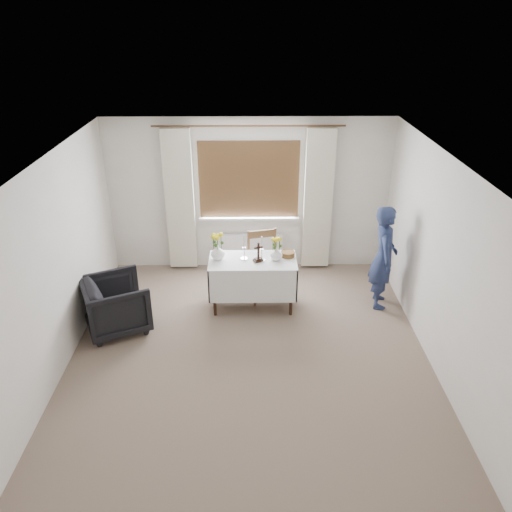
{
  "coord_description": "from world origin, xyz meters",
  "views": [
    {
      "loc": [
        0.03,
        -5.09,
        3.97
      ],
      "look_at": [
        0.1,
        0.99,
        0.92
      ],
      "focal_mm": 35.0,
      "sensor_mm": 36.0,
      "label": 1
    }
  ],
  "objects_px": {
    "armchair": "(116,305)",
    "person": "(384,257)",
    "wooden_chair": "(265,267)",
    "flower_vase_left": "(218,252)",
    "wooden_cross": "(258,252)",
    "altar_table": "(253,283)",
    "flower_vase_right": "(276,254)"
  },
  "relations": [
    {
      "from": "wooden_chair",
      "to": "person",
      "type": "distance_m",
      "value": 1.72
    },
    {
      "from": "person",
      "to": "wooden_cross",
      "type": "bearing_deg",
      "value": 100.54
    },
    {
      "from": "wooden_chair",
      "to": "flower_vase_right",
      "type": "bearing_deg",
      "value": -72.87
    },
    {
      "from": "person",
      "to": "altar_table",
      "type": "bearing_deg",
      "value": 99.16
    },
    {
      "from": "wooden_chair",
      "to": "flower_vase_right",
      "type": "relative_size",
      "value": 5.55
    },
    {
      "from": "flower_vase_left",
      "to": "person",
      "type": "bearing_deg",
      "value": 0.27
    },
    {
      "from": "flower_vase_right",
      "to": "wooden_cross",
      "type": "bearing_deg",
      "value": -169.6
    },
    {
      "from": "wooden_chair",
      "to": "flower_vase_right",
      "type": "xyz_separation_m",
      "value": [
        0.15,
        -0.25,
        0.34
      ]
    },
    {
      "from": "wooden_chair",
      "to": "flower_vase_left",
      "type": "relative_size",
      "value": 4.87
    },
    {
      "from": "altar_table",
      "to": "person",
      "type": "xyz_separation_m",
      "value": [
        1.87,
        0.05,
        0.39
      ]
    },
    {
      "from": "person",
      "to": "flower_vase_left",
      "type": "distance_m",
      "value": 2.36
    },
    {
      "from": "altar_table",
      "to": "armchair",
      "type": "bearing_deg",
      "value": -163.63
    },
    {
      "from": "armchair",
      "to": "person",
      "type": "distance_m",
      "value": 3.78
    },
    {
      "from": "armchair",
      "to": "person",
      "type": "xyz_separation_m",
      "value": [
        3.71,
        0.59,
        0.4
      ]
    },
    {
      "from": "wooden_cross",
      "to": "flower_vase_left",
      "type": "height_order",
      "value": "wooden_cross"
    },
    {
      "from": "person",
      "to": "flower_vase_right",
      "type": "xyz_separation_m",
      "value": [
        -1.54,
        -0.04,
        0.08
      ]
    },
    {
      "from": "altar_table",
      "to": "wooden_chair",
      "type": "xyz_separation_m",
      "value": [
        0.18,
        0.26,
        0.13
      ]
    },
    {
      "from": "altar_table",
      "to": "flower_vase_left",
      "type": "relative_size",
      "value": 5.87
    },
    {
      "from": "wooden_chair",
      "to": "armchair",
      "type": "relative_size",
      "value": 1.26
    },
    {
      "from": "wooden_cross",
      "to": "flower_vase_left",
      "type": "relative_size",
      "value": 1.36
    },
    {
      "from": "flower_vase_left",
      "to": "flower_vase_right",
      "type": "xyz_separation_m",
      "value": [
        0.82,
        -0.03,
        -0.01
      ]
    },
    {
      "from": "person",
      "to": "wooden_cross",
      "type": "distance_m",
      "value": 1.8
    },
    {
      "from": "altar_table",
      "to": "person",
      "type": "relative_size",
      "value": 0.81
    },
    {
      "from": "wooden_cross",
      "to": "flower_vase_right",
      "type": "bearing_deg",
      "value": -9.52
    },
    {
      "from": "wooden_chair",
      "to": "wooden_cross",
      "type": "relative_size",
      "value": 3.59
    },
    {
      "from": "person",
      "to": "wooden_cross",
      "type": "height_order",
      "value": "person"
    },
    {
      "from": "person",
      "to": "flower_vase_right",
      "type": "distance_m",
      "value": 1.54
    },
    {
      "from": "armchair",
      "to": "flower_vase_right",
      "type": "xyz_separation_m",
      "value": [
        2.17,
        0.55,
        0.48
      ]
    },
    {
      "from": "altar_table",
      "to": "flower_vase_left",
      "type": "bearing_deg",
      "value": 175.58
    },
    {
      "from": "armchair",
      "to": "wooden_cross",
      "type": "height_order",
      "value": "wooden_cross"
    },
    {
      "from": "wooden_cross",
      "to": "altar_table",
      "type": "bearing_deg",
      "value": 132.51
    },
    {
      "from": "wooden_chair",
      "to": "armchair",
      "type": "bearing_deg",
      "value": -171.47
    }
  ]
}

